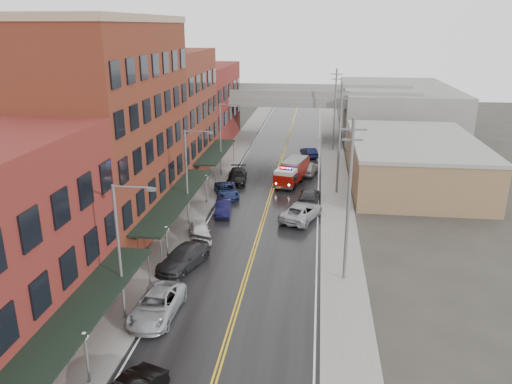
{
  "coord_description": "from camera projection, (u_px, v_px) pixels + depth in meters",
  "views": [
    {
      "loc": [
        4.88,
        -18.24,
        17.75
      ],
      "look_at": [
        -0.63,
        25.51,
        3.0
      ],
      "focal_mm": 35.0,
      "sensor_mm": 36.0,
      "label": 1
    }
  ],
  "objects": [
    {
      "name": "parked_car_left_3",
      "position": [
        184.0,
        258.0,
        38.33
      ],
      "size": [
        3.81,
        5.96,
        1.61
      ],
      "primitive_type": "imported",
      "rotation": [
        0.0,
        0.0,
        -0.3
      ],
      "color": "#242427",
      "rests_on": "ground"
    },
    {
      "name": "parked_car_right_2",
      "position": [
        308.0,
        168.0,
        62.39
      ],
      "size": [
        2.69,
        5.01,
        1.62
      ],
      "primitive_type": "imported",
      "rotation": [
        0.0,
        0.0,
        2.97
      ],
      "color": "#B4B4B4",
      "rests_on": "ground"
    },
    {
      "name": "parked_car_right_3",
      "position": [
        309.0,
        152.0,
        70.69
      ],
      "size": [
        2.76,
        4.52,
        1.41
      ],
      "primitive_type": "imported",
      "rotation": [
        0.0,
        0.0,
        3.46
      ],
      "color": "black",
      "rests_on": "ground"
    },
    {
      "name": "parked_car_left_2",
      "position": [
        157.0,
        305.0,
        31.84
      ],
      "size": [
        2.76,
        5.7,
        1.56
      ],
      "primitive_type": "imported",
      "rotation": [
        0.0,
        0.0,
        -0.03
      ],
      "color": "#9DA1A5",
      "rests_on": "ground"
    },
    {
      "name": "curb_left",
      "position": [
        214.0,
        203.0,
        52.24
      ],
      "size": [
        0.3,
        160.0,
        0.15
      ],
      "primitive_type": "cube",
      "color": "gray",
      "rests_on": "ground"
    },
    {
      "name": "globe_lamp_2",
      "position": [
        206.0,
        182.0,
        51.62
      ],
      "size": [
        0.44,
        0.44,
        3.12
      ],
      "color": "#59595B",
      "rests_on": "ground"
    },
    {
      "name": "parked_car_left_6",
      "position": [
        226.0,
        190.0,
        54.31
      ],
      "size": [
        3.73,
        5.5,
        1.4
      ],
      "primitive_type": "imported",
      "rotation": [
        0.0,
        0.0,
        0.31
      ],
      "color": "#131F4A",
      "rests_on": "ground"
    },
    {
      "name": "curb_right",
      "position": [
        322.0,
        208.0,
        50.9
      ],
      "size": [
        0.3,
        160.0,
        0.15
      ],
      "primitive_type": "cube",
      "color": "gray",
      "rests_on": "ground"
    },
    {
      "name": "awning_0",
      "position": [
        81.0,
        312.0,
        27.07
      ],
      "size": [
        2.6,
        16.0,
        3.09
      ],
      "color": "black",
      "rests_on": "ground"
    },
    {
      "name": "parked_car_left_4",
      "position": [
        200.0,
        231.0,
        43.44
      ],
      "size": [
        3.06,
        4.63,
        1.47
      ],
      "primitive_type": "imported",
      "rotation": [
        0.0,
        0.0,
        0.34
      ],
      "color": "silver",
      "rests_on": "ground"
    },
    {
      "name": "parked_car_left_7",
      "position": [
        237.0,
        176.0,
        59.13
      ],
      "size": [
        2.66,
        5.54,
        1.56
      ],
      "primitive_type": "imported",
      "rotation": [
        0.0,
        0.0,
        0.09
      ],
      "color": "black",
      "rests_on": "ground"
    },
    {
      "name": "utility_pole_0",
      "position": [
        349.0,
        199.0,
        34.63
      ],
      "size": [
        1.8,
        0.24,
        12.0
      ],
      "color": "#59595B",
      "rests_on": "ground"
    },
    {
      "name": "street_lamp_0",
      "position": [
        122.0,
        245.0,
        30.03
      ],
      "size": [
        2.64,
        0.22,
        9.0
      ],
      "color": "#59595B",
      "rests_on": "ground"
    },
    {
      "name": "fire_truck",
      "position": [
        292.0,
        171.0,
        58.78
      ],
      "size": [
        4.2,
        7.52,
        2.62
      ],
      "rotation": [
        0.0,
        0.0,
        -0.25
      ],
      "color": "#8E0D06",
      "rests_on": "ground"
    },
    {
      "name": "overpass",
      "position": [
        288.0,
        103.0,
        79.81
      ],
      "size": [
        40.0,
        10.0,
        7.5
      ],
      "color": "slate",
      "rests_on": "ground"
    },
    {
      "name": "street_lamp_2",
      "position": [
        222.0,
        135.0,
        60.14
      ],
      "size": [
        2.64,
        0.22,
        9.0
      ],
      "color": "#59595B",
      "rests_on": "ground"
    },
    {
      "name": "road",
      "position": [
        267.0,
        206.0,
        51.59
      ],
      "size": [
        11.0,
        160.0,
        0.02
      ],
      "primitive_type": "cube",
      "color": "black",
      "rests_on": "ground"
    },
    {
      "name": "street_lamp_1",
      "position": [
        189.0,
        172.0,
        45.08
      ],
      "size": [
        2.64,
        0.22,
        9.0
      ],
      "color": "#59595B",
      "rests_on": "ground"
    },
    {
      "name": "globe_lamp_1",
      "position": [
        166.0,
        236.0,
        38.45
      ],
      "size": [
        0.44,
        0.44,
        3.12
      ],
      "color": "#59595B",
      "rests_on": "ground"
    },
    {
      "name": "brick_building_c",
      "position": [
        168.0,
        114.0,
        60.67
      ],
      "size": [
        9.0,
        15.0,
        15.0
      ],
      "primitive_type": "cube",
      "color": "brown",
      "rests_on": "ground"
    },
    {
      "name": "right_far_block",
      "position": [
        395.0,
        110.0,
        85.83
      ],
      "size": [
        18.0,
        30.0,
        8.0
      ],
      "primitive_type": "cube",
      "color": "slate",
      "rests_on": "ground"
    },
    {
      "name": "sidewalk_right",
      "position": [
        339.0,
        208.0,
        50.71
      ],
      "size": [
        3.0,
        160.0,
        0.15
      ],
      "primitive_type": "cube",
      "color": "slate",
      "rests_on": "ground"
    },
    {
      "name": "tan_building",
      "position": [
        412.0,
        163.0,
        58.32
      ],
      "size": [
        14.0,
        22.0,
        5.0
      ],
      "primitive_type": "cube",
      "color": "brown",
      "rests_on": "ground"
    },
    {
      "name": "parked_car_left_5",
      "position": [
        223.0,
        207.0,
        49.23
      ],
      "size": [
        1.93,
        4.31,
        1.37
      ],
      "primitive_type": "imported",
      "rotation": [
        0.0,
        0.0,
        0.12
      ],
      "color": "black",
      "rests_on": "ground"
    },
    {
      "name": "parked_car_right_0",
      "position": [
        301.0,
        211.0,
        47.8
      ],
      "size": [
        4.51,
        6.43,
        1.63
      ],
      "primitive_type": "imported",
      "rotation": [
        0.0,
        0.0,
        2.8
      ],
      "color": "#9A9CA1",
      "rests_on": "ground"
    },
    {
      "name": "awning_1",
      "position": [
        177.0,
        198.0,
        44.95
      ],
      "size": [
        2.6,
        18.0,
        3.09
      ],
      "color": "black",
      "rests_on": "ground"
    },
    {
      "name": "utility_pole_1",
      "position": [
        339.0,
        138.0,
        53.45
      ],
      "size": [
        1.8,
        0.24,
        12.0
      ],
      "color": "#59595B",
      "rests_on": "ground"
    },
    {
      "name": "globe_lamp_0",
      "position": [
        85.0,
        346.0,
        25.28
      ],
      "size": [
        0.44,
        0.44,
        3.12
      ],
      "color": "#59595B",
      "rests_on": "ground"
    },
    {
      "name": "parked_car_right_1",
      "position": [
        309.0,
        196.0,
        52.46
      ],
      "size": [
        2.47,
        5.19,
        1.46
      ],
      "primitive_type": "imported",
      "rotation": [
        0.0,
        0.0,
        3.06
      ],
      "color": "#262629",
      "rests_on": "ground"
    },
    {
      "name": "brick_building_far",
      "position": [
        201.0,
        105.0,
        77.61
      ],
      "size": [
        9.0,
        20.0,
        12.0
      ],
      "primitive_type": "cube",
      "color": "maroon",
      "rests_on": "ground"
    },
    {
      "name": "brick_building_b",
      "position": [
        109.0,
        131.0,
        43.73
      ],
      "size": [
        9.0,
        20.0,
        18.0
      ],
      "primitive_type": "cube",
      "color": "#5E2619",
      "rests_on": "ground"
    },
    {
      "name": "awning_2",
      "position": [
        216.0,
        152.0,
        61.42
      ],
      "size": [
        2.6,
        13.0,
        3.09
      ],
      "color": "black",
      "rests_on": "ground"
    },
    {
      "name": "sidewalk_left",
      "position": [
        198.0,
        202.0,
        52.44
      ],
      "size": [
        3.0,
        160.0,
        0.15
      ],
      "primitive_type": "cube",
      "color": "slate",
      "rests_on": "ground"
    },
    {
      "name": "utility_pole_2",
      "position": [
        335.0,
        109.0,
        72.26
      ],
      "size": [
        1.8,
        0.24,
        12.0
      ],
      "color": "#59595B",
      "rests_on": "ground"
    }
  ]
}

